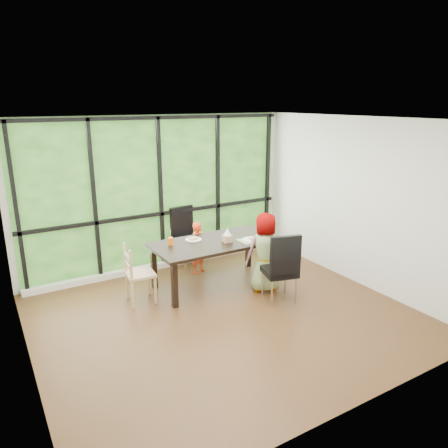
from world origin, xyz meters
The scene contains 23 objects.
ground centered at (0.00, 0.00, 0.00)m, with size 5.00×5.00×0.00m, color black.
back_wall centered at (0.00, 2.25, 1.35)m, with size 5.00×5.00×0.00m, color silver.
foliage_backdrop centered at (0.00, 2.23, 1.35)m, with size 4.80×0.02×2.65m, color #224C19.
window_mullions centered at (0.00, 2.19, 1.35)m, with size 4.80×0.06×2.65m, color black, non-canonical shape.
window_sill centered at (0.00, 2.15, 0.05)m, with size 4.80×0.12×0.10m, color silver.
dining_table centered at (0.43, 1.01, 0.38)m, with size 2.03×1.00×0.75m, color black.
chair_window_leather centered at (0.41, 2.00, 0.54)m, with size 0.46×0.46×1.08m, color black.
chair_interior_leather centered at (0.97, 0.03, 0.54)m, with size 0.46×0.46×1.08m, color black.
chair_end_beech centered at (-0.84, 1.04, 0.45)m, with size 0.42×0.40×0.90m, color tan.
child_toddler centered at (0.43, 1.61, 0.46)m, with size 0.33×0.22×0.92m, color #EF3D19.
child_older centered at (1.02, 0.45, 0.63)m, with size 0.62×0.40×1.27m, color slate.
placemat centered at (0.96, 0.76, 0.75)m, with size 0.42×0.31×0.01m, color tan.
plate_far centered at (0.15, 1.25, 0.76)m, with size 0.26×0.26×0.02m, color white.
plate_near centered at (0.94, 0.77, 0.76)m, with size 0.27×0.27×0.02m, color white.
orange_cup centered at (-0.27, 1.21, 0.81)m, with size 0.08×0.08×0.12m, color #FF6207.
green_cup centered at (1.24, 0.72, 0.81)m, with size 0.08×0.08×0.12m, color #53C92F.
white_mug centered at (1.33, 1.07, 0.79)m, with size 0.09×0.09×0.09m, color white.
tissue_box centered at (0.57, 0.89, 0.81)m, with size 0.13×0.13×0.11m, color tan.
crepe_rolls_far centered at (0.15, 1.25, 0.78)m, with size 0.15×0.12×0.04m, color tan, non-canonical shape.
crepe_rolls_near centered at (0.94, 0.77, 0.78)m, with size 0.05×0.12×0.04m, color tan, non-canonical shape.
straw_white centered at (-0.27, 1.21, 0.91)m, with size 0.01×0.01×0.20m, color white.
straw_pink centered at (1.24, 0.72, 0.91)m, with size 0.01×0.01×0.20m, color pink.
tissue centered at (0.57, 0.89, 0.92)m, with size 0.12×0.12×0.11m, color white.
Camera 1 is at (-2.76, -4.63, 2.93)m, focal length 34.06 mm.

